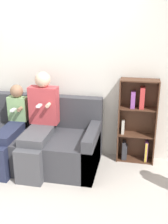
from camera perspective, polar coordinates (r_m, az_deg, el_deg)
name	(u,v)px	position (r m, az deg, el deg)	size (l,w,h in m)	color
ground_plane	(32,184)	(3.85, -10.44, -14.11)	(14.00, 14.00, 0.00)	#BCB2A8
back_wall	(53,71)	(4.27, -6.37, 8.20)	(10.00, 0.06, 2.55)	silver
couch	(35,143)	(4.19, -9.96, -6.16)	(1.88, 0.91, 0.94)	#38383D
adult_seated	(39,121)	(3.92, -9.13, -1.92)	(0.41, 0.87, 1.34)	#47474C
child_seated	(10,128)	(4.07, -14.83, -3.18)	(0.29, 0.88, 1.13)	#232842
bookshelf	(137,123)	(4.15, 10.67, -2.22)	(0.54, 0.23, 1.25)	#4C2D1E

